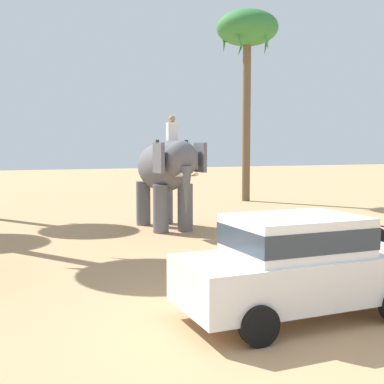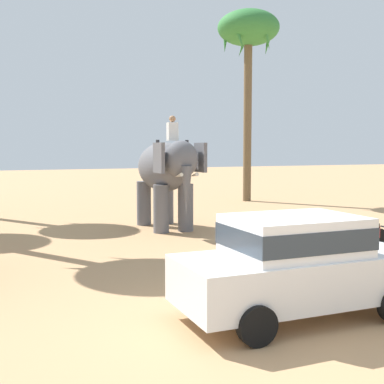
{
  "view_description": "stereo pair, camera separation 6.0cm",
  "coord_description": "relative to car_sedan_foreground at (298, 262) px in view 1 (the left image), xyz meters",
  "views": [
    {
      "loc": [
        -4.2,
        -6.78,
        2.81
      ],
      "look_at": [
        1.29,
        5.92,
        1.6
      ],
      "focal_mm": 47.17,
      "sensor_mm": 36.0,
      "label": 1
    },
    {
      "loc": [
        -4.14,
        -6.81,
        2.81
      ],
      "look_at": [
        1.29,
        5.92,
        1.6
      ],
      "focal_mm": 47.17,
      "sensor_mm": 36.0,
      "label": 2
    }
  ],
  "objects": [
    {
      "name": "motorcycle_far_in_row",
      "position": [
        4.72,
        3.62,
        -0.46
      ],
      "size": [
        1.78,
        0.62,
        0.94
      ],
      "color": "black",
      "rests_on": "ground"
    },
    {
      "name": "car_sedan_foreground",
      "position": [
        0.0,
        0.0,
        0.0
      ],
      "size": [
        4.12,
        1.91,
        1.7
      ],
      "color": "white",
      "rests_on": "ground"
    },
    {
      "name": "elephant_with_mahout",
      "position": [
        1.18,
        9.48,
        1.06
      ],
      "size": [
        1.61,
        3.86,
        3.88
      ],
      "color": "slate",
      "rests_on": "ground"
    },
    {
      "name": "palm_tree_behind_elephant",
      "position": [
        8.33,
        16.52,
        7.7
      ],
      "size": [
        3.2,
        3.2,
        9.9
      ],
      "color": "brown",
      "rests_on": "ground"
    },
    {
      "name": "ground_plane",
      "position": [
        -0.68,
        -0.06,
        -0.93
      ],
      "size": [
        120.0,
        120.0,
        0.0
      ],
      "primitive_type": "plane",
      "color": "tan"
    }
  ]
}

